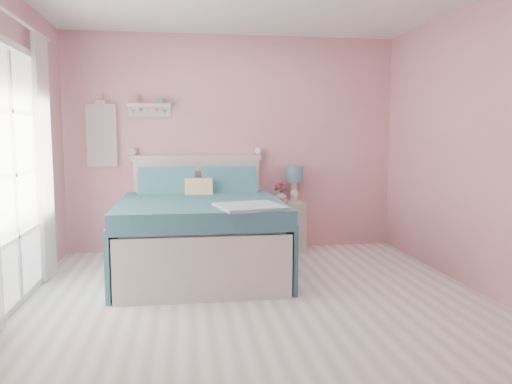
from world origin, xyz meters
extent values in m
plane|color=beige|center=(0.00, 0.00, 0.00)|extent=(4.50, 4.50, 0.00)
plane|color=#DA8A8C|center=(0.00, 2.25, 1.30)|extent=(4.00, 0.00, 4.00)
plane|color=#DA8A8C|center=(0.00, -2.25, 1.30)|extent=(4.00, 0.00, 4.00)
plane|color=#DA8A8C|center=(2.00, 0.00, 1.30)|extent=(0.00, 4.50, 4.50)
cube|color=silver|center=(-0.45, 1.21, 0.21)|extent=(1.47, 1.94, 0.42)
cube|color=silver|center=(-0.45, 1.21, 0.50)|extent=(1.41, 1.88, 0.16)
cube|color=silver|center=(-0.45, 2.19, 0.55)|extent=(1.50, 0.07, 1.10)
cube|color=silver|center=(-0.45, 2.19, 1.13)|extent=(1.56, 0.09, 0.06)
cube|color=silver|center=(-0.45, 0.25, 0.28)|extent=(1.50, 0.06, 0.56)
cube|color=teal|center=(-0.45, 1.06, 0.67)|extent=(1.59, 1.68, 0.18)
cube|color=#CA828F|center=(-0.79, 1.87, 0.78)|extent=(0.68, 0.28, 0.43)
cube|color=#CA828F|center=(-0.10, 1.87, 0.78)|extent=(0.68, 0.28, 0.43)
cube|color=#CCBC59|center=(-0.45, 1.59, 0.78)|extent=(0.30, 0.22, 0.31)
cube|color=beige|center=(0.62, 2.03, 0.30)|extent=(0.41, 0.38, 0.59)
cube|color=silver|center=(0.62, 1.85, 0.46)|extent=(0.35, 0.02, 0.16)
sphere|color=white|center=(0.62, 1.83, 0.46)|extent=(0.03, 0.03, 0.03)
cylinder|color=white|center=(0.73, 2.08, 0.60)|extent=(0.14, 0.14, 0.02)
cylinder|color=white|center=(0.73, 2.08, 0.72)|extent=(0.07, 0.07, 0.24)
cylinder|color=#5E899D|center=(0.73, 2.08, 0.93)|extent=(0.22, 0.22, 0.20)
imported|color=silver|center=(0.56, 2.08, 0.67)|extent=(0.18, 0.18, 0.15)
imported|color=#CB8889|center=(0.56, 1.88, 0.63)|extent=(0.12, 0.12, 0.07)
sphere|color=#C14162|center=(0.56, 2.08, 0.82)|extent=(0.06, 0.06, 0.06)
sphere|color=#C14162|center=(0.60, 2.10, 0.78)|extent=(0.06, 0.06, 0.06)
sphere|color=#C14162|center=(0.52, 2.09, 0.79)|extent=(0.06, 0.06, 0.06)
sphere|color=#C14162|center=(0.58, 2.05, 0.76)|extent=(0.06, 0.06, 0.06)
sphere|color=#C14162|center=(0.53, 2.06, 0.77)|extent=(0.06, 0.06, 0.06)
cube|color=silver|center=(-1.00, 2.17, 1.75)|extent=(0.50, 0.14, 0.04)
cube|color=silver|center=(-1.00, 2.23, 1.68)|extent=(0.50, 0.03, 0.12)
cylinder|color=#D18C99|center=(-1.15, 2.17, 1.82)|extent=(0.06, 0.06, 0.10)
cube|color=#5E899D|center=(-0.88, 2.17, 1.80)|extent=(0.08, 0.06, 0.07)
cube|color=white|center=(-1.55, 2.18, 1.40)|extent=(0.34, 0.03, 0.72)
cube|color=silver|center=(-1.97, 0.40, 2.13)|extent=(0.04, 1.32, 0.06)
cube|color=silver|center=(-1.97, 0.40, 0.03)|extent=(0.04, 1.32, 0.06)
cube|color=silver|center=(-1.97, 1.03, 1.05)|extent=(0.04, 0.06, 2.10)
cube|color=white|center=(-1.97, 0.40, 1.08)|extent=(0.02, 1.20, 2.04)
cube|color=white|center=(-1.92, 1.14, 1.18)|extent=(0.04, 0.40, 2.32)
camera|label=1|loc=(-0.59, -3.85, 1.40)|focal=35.00mm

